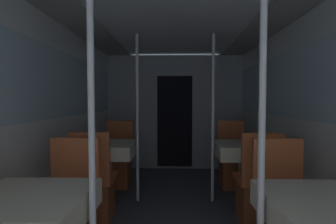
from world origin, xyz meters
name	(u,v)px	position (x,y,z in m)	size (l,w,h in m)	color
wall_left	(51,116)	(-1.25, 1.78, 1.10)	(0.05, 6.37, 2.08)	silver
wall_right	(303,117)	(1.25, 1.78, 1.10)	(0.05, 6.37, 2.08)	silver
ceiling_panel	(175,12)	(0.00, 1.78, 2.12)	(2.51, 6.37, 0.07)	silver
bulkhead_far	(175,113)	(0.00, 4.02, 1.03)	(2.46, 0.09, 2.08)	gray
dining_table_left_0	(28,215)	(-0.84, 0.62, 0.62)	(0.67, 0.67, 0.73)	#4C4C51
chair_left_far_0	(69,223)	(-0.84, 1.18, 0.30)	(0.41, 0.41, 0.95)	brown
support_pole_left_0	(92,141)	(-0.47, 0.62, 1.04)	(0.04, 0.04, 2.08)	silver
dining_table_left_1	(108,152)	(-0.84, 2.43, 0.62)	(0.67, 0.67, 0.73)	#4C4C51
chair_left_near_1	(95,193)	(-0.84, 1.87, 0.30)	(0.41, 0.41, 0.95)	brown
chair_left_far_1	(118,166)	(-0.84, 2.99, 0.30)	(0.41, 0.41, 0.95)	brown
support_pole_left_1	(137,118)	(-0.47, 2.43, 1.04)	(0.04, 0.04, 2.08)	silver
dining_table_right_0	(328,218)	(0.84, 0.62, 0.62)	(0.67, 0.67, 0.73)	#4C4C51
support_pole_right_0	(262,141)	(0.47, 0.62, 1.04)	(0.04, 0.04, 2.08)	silver
dining_table_right_1	(243,152)	(0.84, 2.43, 0.62)	(0.67, 0.67, 0.73)	#4C4C51
chair_right_near_1	(257,194)	(0.84, 1.87, 0.30)	(0.41, 0.41, 0.95)	brown
chair_right_far_1	(232,166)	(0.84, 2.99, 0.30)	(0.41, 0.41, 0.95)	brown
support_pole_right_1	(213,118)	(0.47, 2.43, 1.04)	(0.04, 0.04, 2.08)	silver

